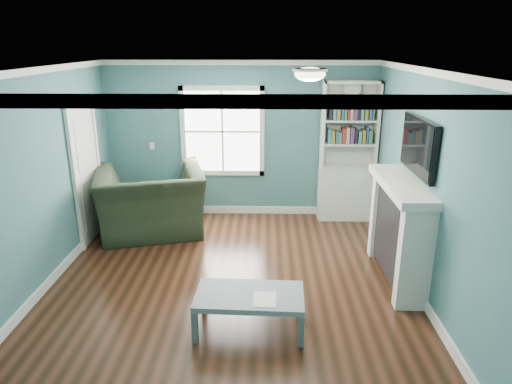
{
  "coord_description": "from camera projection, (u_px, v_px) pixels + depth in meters",
  "views": [
    {
      "loc": [
        0.42,
        -5.03,
        2.88
      ],
      "look_at": [
        0.3,
        0.4,
        1.08
      ],
      "focal_mm": 32.0,
      "sensor_mm": 36.0,
      "label": 1
    }
  ],
  "objects": [
    {
      "name": "floor",
      "position": [
        231.0,
        284.0,
        5.69
      ],
      "size": [
        5.0,
        5.0,
        0.0
      ],
      "primitive_type": "plane",
      "color": "black",
      "rests_on": "ground"
    },
    {
      "name": "fireplace",
      "position": [
        399.0,
        232.0,
        5.63
      ],
      "size": [
        0.44,
        1.58,
        1.3
      ],
      "color": "black",
      "rests_on": "ground"
    },
    {
      "name": "window",
      "position": [
        222.0,
        132.0,
        7.6
      ],
      "size": [
        1.4,
        0.06,
        1.5
      ],
      "color": "white",
      "rests_on": "room_walls"
    },
    {
      "name": "coffee_table",
      "position": [
        250.0,
        298.0,
        4.71
      ],
      "size": [
        1.14,
        0.65,
        0.41
      ],
      "rotation": [
        0.0,
        0.0,
        -0.04
      ],
      "color": "#4E585D",
      "rests_on": "ground"
    },
    {
      "name": "door",
      "position": [
        86.0,
        170.0,
        6.72
      ],
      "size": [
        0.12,
        0.98,
        2.17
      ],
      "color": "silver",
      "rests_on": "ground"
    },
    {
      "name": "trim",
      "position": [
        229.0,
        190.0,
        5.3
      ],
      "size": [
        4.5,
        5.0,
        2.6
      ],
      "color": "white",
      "rests_on": "ground"
    },
    {
      "name": "ceiling_fixture",
      "position": [
        310.0,
        73.0,
        4.96
      ],
      "size": [
        0.38,
        0.38,
        0.15
      ],
      "color": "white",
      "rests_on": "room_walls"
    },
    {
      "name": "tv",
      "position": [
        419.0,
        146.0,
        5.29
      ],
      "size": [
        0.06,
        1.1,
        0.65
      ],
      "primitive_type": "cube",
      "color": "black",
      "rests_on": "fireplace"
    },
    {
      "name": "room_walls",
      "position": [
        229.0,
        161.0,
        5.19
      ],
      "size": [
        5.0,
        5.0,
        5.0
      ],
      "color": "#39686E",
      "rests_on": "ground"
    },
    {
      "name": "paper_sheet",
      "position": [
        265.0,
        299.0,
        4.59
      ],
      "size": [
        0.24,
        0.31,
        0.0
      ],
      "primitive_type": "cube",
      "rotation": [
        0.0,
        0.0,
        -0.04
      ],
      "color": "white",
      "rests_on": "coffee_table"
    },
    {
      "name": "recliner",
      "position": [
        151.0,
        191.0,
        7.02
      ],
      "size": [
        1.79,
        1.39,
        1.38
      ],
      "primitive_type": "imported",
      "rotation": [
        0.0,
        0.0,
        -2.88
      ],
      "color": "black",
      "rests_on": "ground"
    },
    {
      "name": "light_switch",
      "position": [
        152.0,
        146.0,
        7.7
      ],
      "size": [
        0.08,
        0.01,
        0.12
      ],
      "primitive_type": "cube",
      "color": "white",
      "rests_on": "room_walls"
    },
    {
      "name": "bookshelf",
      "position": [
        347.0,
        166.0,
        7.54
      ],
      "size": [
        0.9,
        0.35,
        2.31
      ],
      "color": "silver",
      "rests_on": "ground"
    }
  ]
}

